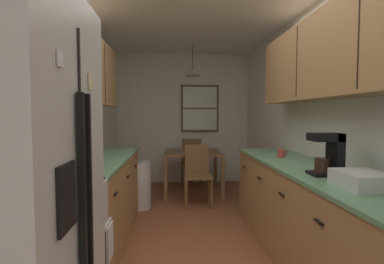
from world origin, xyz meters
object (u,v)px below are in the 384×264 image
object	(u,v)px
trash_bin	(139,185)
dining_chair_near	(198,172)
storage_canister	(67,164)
stove_range	(46,259)
dining_table	(193,157)
microwave_over_range	(21,72)
mug_by_coffeemaker	(281,153)
dish_rack	(363,180)
dining_chair_far	(192,159)
coffee_maker	(329,153)

from	to	relation	value
trash_bin	dining_chair_near	bearing A→B (deg)	7.66
storage_canister	dining_chair_near	bearing A→B (deg)	61.74
stove_range	dining_table	size ratio (longest dim) A/B	1.13
stove_range	dining_table	distance (m)	3.43
microwave_over_range	dining_table	xyz separation A→B (m)	(1.24, 3.24, -0.99)
dining_table	mug_by_coffeemaker	world-z (taller)	mug_by_coffeemaker
dining_chair_near	storage_canister	distance (m)	2.50
stove_range	dish_rack	xyz separation A→B (m)	(1.98, -0.06, 0.48)
microwave_over_range	dish_rack	bearing A→B (deg)	-1.53
microwave_over_range	mug_by_coffeemaker	world-z (taller)	microwave_over_range
stove_range	storage_canister	world-z (taller)	stove_range
dining_table	trash_bin	distance (m)	1.17
microwave_over_range	storage_canister	size ratio (longest dim) A/B	3.26
dining_chair_near	mug_by_coffeemaker	bearing A→B (deg)	-58.87
mug_by_coffeemaker	storage_canister	bearing A→B (deg)	-156.61
dining_chair_far	coffee_maker	distance (m)	3.69
dish_rack	dining_table	bearing A→B (deg)	104.60
dish_rack	microwave_over_range	bearing A→B (deg)	178.47
stove_range	storage_canister	distance (m)	0.67
stove_range	microwave_over_range	distance (m)	1.15
stove_range	dining_chair_near	distance (m)	2.83
dining_table	dining_chair_far	xyz separation A→B (m)	(0.03, 0.66, -0.12)
mug_by_coffeemaker	dish_rack	bearing A→B (deg)	-88.48
coffee_maker	dish_rack	world-z (taller)	coffee_maker
stove_range	dish_rack	size ratio (longest dim) A/B	3.24
microwave_over_range	mug_by_coffeemaker	distance (m)	2.51
dining_table	dish_rack	distance (m)	3.42
mug_by_coffeemaker	trash_bin	bearing A→B (deg)	144.09
dining_chair_near	storage_canister	world-z (taller)	storage_canister
storage_canister	dish_rack	world-z (taller)	storage_canister
trash_bin	dish_rack	distance (m)	3.10
dining_chair_far	microwave_over_range	bearing A→B (deg)	-108.10
stove_range	microwave_over_range	xyz separation A→B (m)	(-0.11, 0.00, 1.14)
dining_table	storage_canister	distance (m)	3.06
dining_chair_far	mug_by_coffeemaker	xyz separation A→B (m)	(0.79, -2.63, 0.45)
dining_table	microwave_over_range	bearing A→B (deg)	-110.95
coffee_maker	dish_rack	distance (m)	0.41
microwave_over_range	dining_table	size ratio (longest dim) A/B	0.60
dining_table	dining_chair_near	xyz separation A→B (m)	(0.03, -0.66, -0.12)
dining_table	storage_canister	bearing A→B (deg)	-111.90
dining_table	dining_chair_far	bearing A→B (deg)	87.11
microwave_over_range	mug_by_coffeemaker	size ratio (longest dim) A/B	5.19
dining_chair_far	coffee_maker	xyz separation A→B (m)	(0.81, -3.56, 0.57)
coffee_maker	dining_chair_near	bearing A→B (deg)	109.98
dining_table	coffee_maker	world-z (taller)	coffee_maker
dining_table	dining_chair_near	world-z (taller)	dining_chair_near
storage_canister	dish_rack	xyz separation A→B (m)	(1.99, -0.48, -0.04)
microwave_over_range	dining_chair_near	xyz separation A→B (m)	(1.27, 2.58, -1.11)
microwave_over_range	dish_rack	distance (m)	2.20
trash_bin	mug_by_coffeemaker	xyz separation A→B (m)	(1.65, -1.20, 0.61)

